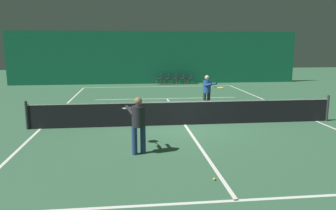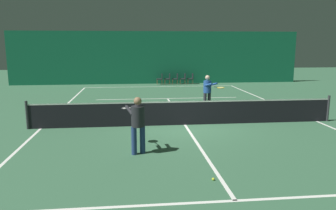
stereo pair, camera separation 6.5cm
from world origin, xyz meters
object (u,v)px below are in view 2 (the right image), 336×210
(courtside_chair_2, at_px, (176,78))
(courtside_chair_3, at_px, (183,78))
(courtside_chair_0, at_px, (160,78))
(courtside_chair_4, at_px, (191,78))
(player_near, at_px, (137,121))
(courtside_chair_1, at_px, (168,78))
(player_far, at_px, (208,90))
(tennis_net, at_px, (185,112))
(tennis_ball, at_px, (213,179))

(courtside_chair_2, distance_m, courtside_chair_3, 0.61)
(courtside_chair_0, xyz_separation_m, courtside_chair_3, (1.84, 0.00, 0.00))
(courtside_chair_4, bearing_deg, player_near, -15.37)
(courtside_chair_3, distance_m, courtside_chair_4, 0.61)
(courtside_chair_1, bearing_deg, player_far, 4.39)
(tennis_net, relative_size, courtside_chair_3, 14.29)
(courtside_chair_3, height_order, tennis_ball, courtside_chair_3)
(courtside_chair_0, distance_m, courtside_chair_2, 1.23)
(player_near, xyz_separation_m, player_far, (3.50, 6.23, -0.00))
(courtside_chair_0, xyz_separation_m, tennis_ball, (-0.39, -18.70, -0.45))
(courtside_chair_1, relative_size, courtside_chair_2, 1.00)
(player_near, distance_m, player_far, 7.14)
(player_near, relative_size, courtside_chair_1, 1.98)
(player_near, relative_size, courtside_chair_4, 1.98)
(courtside_chair_2, xyz_separation_m, tennis_ball, (-1.61, -18.70, -0.45))
(tennis_net, height_order, player_near, player_near)
(courtside_chair_2, distance_m, courtside_chair_4, 1.23)
(player_far, xyz_separation_m, courtside_chair_3, (0.43, 10.33, -0.48))
(player_far, distance_m, courtside_chair_0, 10.44)
(courtside_chair_3, bearing_deg, courtside_chair_1, -90.00)
(courtside_chair_3, bearing_deg, tennis_ball, -6.80)
(player_far, height_order, courtside_chair_1, player_far)
(courtside_chair_2, relative_size, courtside_chair_4, 1.00)
(courtside_chair_2, bearing_deg, tennis_ball, -4.93)
(tennis_net, relative_size, tennis_ball, 181.82)
(courtside_chair_1, distance_m, courtside_chair_3, 1.23)
(courtside_chair_2, bearing_deg, courtside_chair_3, 90.00)
(tennis_net, bearing_deg, courtside_chair_0, 89.19)
(player_far, bearing_deg, player_near, -54.39)
(player_far, bearing_deg, courtside_chair_2, 155.97)
(player_near, bearing_deg, tennis_net, -50.58)
(courtside_chair_2, distance_m, tennis_ball, 18.77)
(courtside_chair_2, bearing_deg, tennis_net, -6.07)
(tennis_net, bearing_deg, courtside_chair_2, 83.93)
(courtside_chair_3, distance_m, tennis_ball, 18.83)
(player_near, height_order, courtside_chair_1, player_near)
(tennis_net, distance_m, courtside_chair_2, 13.41)
(player_near, bearing_deg, player_far, -49.37)
(courtside_chair_0, bearing_deg, tennis_net, -0.81)
(player_far, xyz_separation_m, tennis_ball, (-1.79, -8.36, -0.93))
(courtside_chair_0, bearing_deg, courtside_chair_4, 90.00)
(courtside_chair_0, xyz_separation_m, courtside_chair_2, (1.23, 0.00, 0.00))
(courtside_chair_0, height_order, courtside_chair_3, same)
(player_far, xyz_separation_m, courtside_chair_0, (-1.41, 10.33, -0.48))
(tennis_net, distance_m, courtside_chair_4, 13.59)
(courtside_chair_0, height_order, tennis_ball, courtside_chair_0)
(courtside_chair_4, bearing_deg, courtside_chair_3, -90.00)
(player_near, distance_m, courtside_chair_1, 16.79)
(courtside_chair_2, relative_size, tennis_ball, 12.73)
(courtside_chair_2, bearing_deg, player_near, -11.35)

